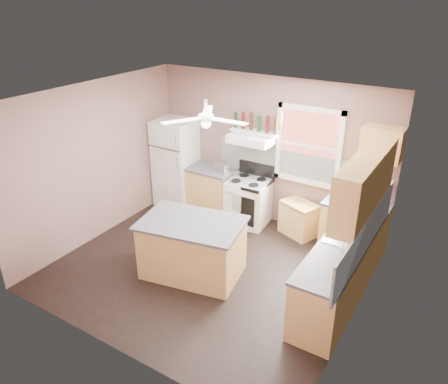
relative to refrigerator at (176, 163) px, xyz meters
The scene contains 32 objects.
floor 2.64m from the refrigerator, 41.74° to the right, with size 4.50×4.50×0.00m, color black.
ceiling 3.09m from the refrigerator, 41.74° to the right, with size 4.50×4.50×0.00m, color white.
wall_back 1.96m from the refrigerator, 11.10° to the left, with size 4.50×0.05×2.70m, color #7A5A53.
wall_right 4.48m from the refrigerator, 21.87° to the right, with size 0.05×4.00×2.70m, color #7A5A53.
wall_left 1.78m from the refrigerator, 104.01° to the right, with size 0.05×4.00×2.70m, color #7A5A53.
backsplash_back 2.35m from the refrigerator, ahead, with size 2.90×0.03×0.55m, color white.
backsplash_right 4.33m from the refrigerator, 18.37° to the right, with size 0.03×2.60×0.55m, color white.
window_view 2.73m from the refrigerator, ahead, with size 1.00×0.02×1.20m, color maroon.
window_frame 2.73m from the refrigerator, ahead, with size 1.16×0.07×1.36m, color white.
refrigerator is the anchor object (origin of this frame).
base_cabinet_left 0.91m from the refrigerator, ahead, with size 0.90×0.60×0.86m, color tan.
counter_left 0.80m from the refrigerator, ahead, with size 0.92×0.62×0.04m, color #4A4A4C.
toaster 1.08m from the refrigerator, ahead, with size 0.28×0.16×0.18m, color silver.
stove 1.71m from the refrigerator, ahead, with size 0.72×0.64×0.86m, color white.
range_hood 1.80m from the refrigerator, ahead, with size 0.78×0.50×0.14m, color white.
bottle_shelf 1.85m from the refrigerator, ahead, with size 0.90×0.26×0.03m, color white.
cart 2.69m from the refrigerator, ahead, with size 0.62×0.41×0.62m, color tan.
base_cabinet_corner 3.64m from the refrigerator, ahead, with size 1.00×0.60×0.86m, color tan.
base_cabinet_right 4.07m from the refrigerator, 19.64° to the right, with size 0.60×2.20×0.86m, color tan.
counter_corner 3.61m from the refrigerator, ahead, with size 1.02×0.62×0.04m, color #4A4A4C.
counter_right 4.04m from the refrigerator, 19.69° to the right, with size 0.62×2.22×0.04m, color #4A4A4C.
sink 3.97m from the refrigerator, 16.97° to the right, with size 0.55×0.45×0.03m, color silver.
faucet 4.13m from the refrigerator, 16.32° to the right, with size 0.03×0.03×0.14m, color silver.
upper_cabinet_right 4.21m from the refrigerator, 16.40° to the right, with size 0.33×1.80×0.76m, color tan.
upper_cabinet_corner 3.95m from the refrigerator, ahead, with size 0.60×0.33×0.52m, color tan.
paper_towel 3.95m from the refrigerator, ahead, with size 0.12×0.12×0.26m, color white.
island 2.56m from the refrigerator, 47.45° to the right, with size 1.43×0.91×0.86m, color tan.
island_top 2.52m from the refrigerator, 47.45° to the right, with size 1.52×0.99×0.04m, color #4A4A4C.
ceiling_fan_hub 2.95m from the refrigerator, 41.74° to the right, with size 0.20×0.20×0.08m, color white.
soap_bottle 4.23m from the refrigerator, 22.90° to the right, with size 0.09×0.09×0.24m, color silver.
red_caddy 3.87m from the refrigerator, ahead, with size 0.18×0.12×0.10m, color #B4110F.
wine_bottles 1.94m from the refrigerator, ahead, with size 0.86×0.06×0.31m.
Camera 1 is at (3.22, -4.73, 4.03)m, focal length 35.00 mm.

